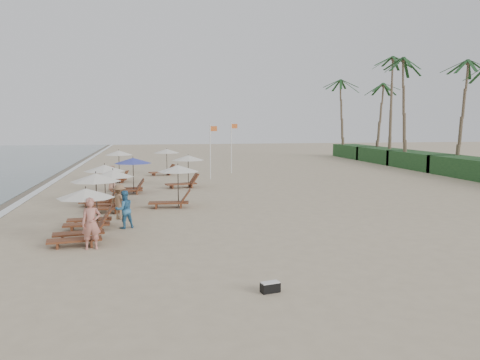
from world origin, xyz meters
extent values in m
plane|color=tan|center=(0.00, 0.00, 0.00)|extent=(160.00, 160.00, 0.00)
cube|color=#6B5E4C|center=(-12.50, 10.00, 0.00)|extent=(3.20, 140.00, 0.01)
cube|color=white|center=(-11.20, 10.00, 0.01)|extent=(0.50, 140.00, 0.02)
cube|color=#193D1C|center=(22.00, 14.50, 0.80)|extent=(3.20, 8.00, 1.60)
cube|color=#193D1C|center=(22.00, 22.00, 0.80)|extent=(3.20, 8.00, 1.60)
cube|color=#193D1C|center=(22.00, 29.50, 0.80)|extent=(3.20, 8.00, 1.60)
cube|color=#193D1C|center=(22.00, 37.00, 0.80)|extent=(3.20, 8.00, 1.60)
cylinder|color=brown|center=(22.90, 18.00, 4.90)|extent=(0.36, 0.36, 9.80)
cylinder|color=brown|center=(21.10, 23.20, 5.30)|extent=(0.36, 0.36, 10.60)
cylinder|color=brown|center=(22.00, 28.40, 5.70)|extent=(0.36, 0.36, 11.40)
cylinder|color=brown|center=(22.90, 33.60, 4.50)|extent=(0.36, 0.36, 9.00)
cylinder|color=brown|center=(21.10, 38.80, 4.90)|extent=(0.36, 0.36, 9.80)
cylinder|color=black|center=(-6.31, -2.24, 0.99)|extent=(0.05, 0.05, 1.99)
cone|color=silver|center=(-6.31, -2.24, 1.89)|extent=(2.13, 2.13, 0.35)
cylinder|color=black|center=(-6.22, 0.48, 1.13)|extent=(0.05, 0.05, 2.27)
cone|color=silver|center=(-6.22, 0.48, 2.17)|extent=(2.12, 2.12, 0.35)
cylinder|color=black|center=(-5.78, 4.27, 1.02)|extent=(0.05, 0.05, 2.03)
cone|color=silver|center=(-5.78, 4.27, 1.93)|extent=(2.09, 2.09, 0.35)
cylinder|color=black|center=(-6.38, 6.48, 1.06)|extent=(0.05, 0.05, 2.12)
cone|color=silver|center=(-6.38, 6.48, 2.02)|extent=(2.21, 2.21, 0.35)
cylinder|color=black|center=(-4.98, 10.61, 1.09)|extent=(0.05, 0.05, 2.18)
cone|color=#3741A4|center=(-4.98, 10.61, 2.08)|extent=(2.37, 2.37, 0.35)
cylinder|color=black|center=(-6.21, 16.75, 1.16)|extent=(0.05, 0.05, 2.32)
cone|color=silver|center=(-6.21, 16.75, 2.22)|extent=(2.07, 2.07, 0.35)
cylinder|color=black|center=(-2.46, 5.16, 1.07)|extent=(0.05, 0.05, 2.15)
cone|color=silver|center=(-2.46, 5.16, 2.05)|extent=(2.24, 2.24, 0.35)
cylinder|color=black|center=(-1.29, 12.92, 1.07)|extent=(0.05, 0.05, 2.15)
cone|color=silver|center=(-1.29, 12.92, 2.05)|extent=(2.24, 2.24, 0.35)
cylinder|color=black|center=(-2.47, 21.27, 1.07)|extent=(0.05, 0.05, 2.15)
cone|color=silver|center=(-2.47, 21.27, 2.05)|extent=(2.24, 2.24, 0.35)
imported|color=#B87264|center=(-6.04, -3.22, 0.93)|extent=(0.72, 0.51, 1.86)
imported|color=teal|center=(-5.05, 0.08, 0.81)|extent=(0.97, 0.87, 1.63)
imported|color=#856244|center=(-5.36, 2.13, 0.82)|extent=(1.21, 1.14, 1.65)
imported|color=tan|center=(-6.39, 11.88, 0.84)|extent=(0.72, 0.93, 1.68)
cube|color=black|center=(-0.87, -8.71, 0.13)|extent=(0.55, 0.36, 0.25)
cube|color=silver|center=(-0.87, -8.71, 0.26)|extent=(0.53, 0.34, 0.04)
cylinder|color=silver|center=(0.81, 17.32, 2.20)|extent=(0.08, 0.08, 4.40)
cube|color=orange|center=(1.09, 17.32, 4.00)|extent=(0.55, 0.02, 0.40)
cylinder|color=silver|center=(3.24, 21.66, 2.28)|extent=(0.08, 0.08, 4.56)
cube|color=orange|center=(3.52, 21.66, 4.16)|extent=(0.55, 0.02, 0.40)
camera|label=1|loc=(-3.97, -20.83, 4.51)|focal=36.30mm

